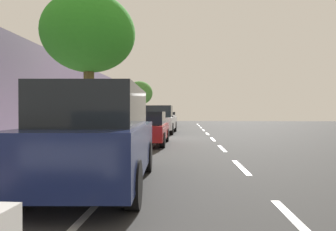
% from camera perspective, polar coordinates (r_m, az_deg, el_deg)
% --- Properties ---
extents(ground, '(68.84, 68.84, 0.00)m').
position_cam_1_polar(ground, '(17.29, -1.03, -4.32)').
color(ground, '#323232').
extents(sidewalk, '(4.29, 43.03, 0.13)m').
position_cam_1_polar(sidewalk, '(17.99, -13.24, -3.95)').
color(sidewalk, '#AC919B').
rests_on(sidewalk, ground).
extents(curb_edge, '(0.16, 43.03, 0.13)m').
position_cam_1_polar(curb_edge, '(17.48, -6.21, -4.07)').
color(curb_edge, gray).
rests_on(curb_edge, ground).
extents(lane_stripe_centre, '(0.14, 40.00, 0.01)m').
position_cam_1_polar(lane_stripe_centre, '(18.81, 7.94, -3.92)').
color(lane_stripe_centre, white).
rests_on(lane_stripe_centre, ground).
extents(lane_stripe_bike_edge, '(0.12, 43.03, 0.01)m').
position_cam_1_polar(lane_stripe_bike_edge, '(17.30, -1.39, -4.31)').
color(lane_stripe_bike_edge, white).
rests_on(lane_stripe_bike_edge, ground).
extents(building_facade, '(0.50, 43.03, 4.85)m').
position_cam_1_polar(building_facade, '(18.78, -20.30, 3.43)').
color(building_facade, slate).
rests_on(building_facade, ground).
extents(parked_sedan_tan_nearest, '(2.00, 4.48, 1.52)m').
position_cam_1_polar(parked_sedan_tan_nearest, '(31.01, -0.08, -0.75)').
color(parked_sedan_tan_nearest, tan).
rests_on(parked_sedan_tan_nearest, ground).
extents(parked_pickup_silver_second, '(2.15, 5.36, 1.95)m').
position_cam_1_polar(parked_pickup_silver_second, '(21.27, -1.41, -0.97)').
color(parked_pickup_silver_second, '#B7BABF').
rests_on(parked_pickup_silver_second, ground).
extents(parked_sedan_red_mid, '(1.84, 4.40, 1.52)m').
position_cam_1_polar(parked_sedan_red_mid, '(13.95, -3.96, -2.42)').
color(parked_sedan_red_mid, maroon).
rests_on(parked_sedan_red_mid, ground).
extents(parked_suv_dark_blue_far, '(2.17, 4.80, 1.99)m').
position_cam_1_polar(parked_suv_dark_blue_far, '(6.20, -13.09, -3.67)').
color(parked_suv_dark_blue_far, navy).
rests_on(parked_suv_dark_blue_far, ground).
extents(bicycle_at_curb, '(1.20, 1.31, 0.75)m').
position_cam_1_polar(bicycle_at_curb, '(25.73, -2.07, -1.88)').
color(bicycle_at_curb, black).
rests_on(bicycle_at_curb, ground).
extents(cyclist_with_backpack, '(0.53, 0.55, 1.62)m').
position_cam_1_polar(cyclist_with_backpack, '(26.20, -2.46, -0.50)').
color(cyclist_with_backpack, '#C6B284').
rests_on(cyclist_with_backpack, ground).
extents(street_tree_near_cyclist, '(2.22, 2.22, 4.01)m').
position_cam_1_polar(street_tree_near_cyclist, '(25.59, -5.44, 4.15)').
color(street_tree_near_cyclist, brown).
rests_on(street_tree_near_cyclist, sidewalk).
extents(street_tree_mid_block, '(3.75, 3.75, 6.13)m').
position_cam_1_polar(street_tree_mid_block, '(12.91, -14.87, 14.74)').
color(street_tree_mid_block, brown).
rests_on(street_tree_mid_block, sidewalk).
extents(pedestrian_on_phone, '(0.57, 0.37, 1.62)m').
position_cam_1_polar(pedestrian_on_phone, '(20.82, -11.07, -0.64)').
color(pedestrian_on_phone, black).
rests_on(pedestrian_on_phone, sidewalk).
extents(fire_hydrant, '(0.22, 0.22, 0.84)m').
position_cam_1_polar(fire_hydrant, '(25.58, -4.12, -1.50)').
color(fire_hydrant, red).
rests_on(fire_hydrant, sidewalk).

